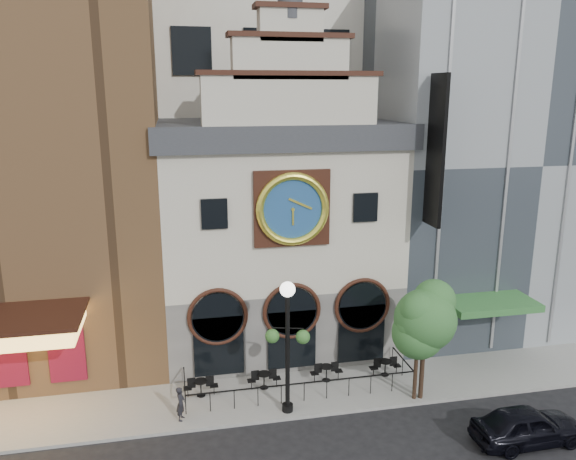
# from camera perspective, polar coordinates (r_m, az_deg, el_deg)

# --- Properties ---
(ground) EXTENTS (120.00, 120.00, 0.00)m
(ground) POSITION_cam_1_polar(r_m,az_deg,el_deg) (25.80, 2.29, -18.58)
(ground) COLOR black
(ground) RESTS_ON ground
(sidewalk) EXTENTS (44.00, 5.00, 0.15)m
(sidewalk) POSITION_cam_1_polar(r_m,az_deg,el_deg) (27.84, 1.01, -15.74)
(sidewalk) COLOR gray
(sidewalk) RESTS_ON ground
(clock_building) EXTENTS (12.60, 8.78, 18.65)m
(clock_building) POSITION_cam_1_polar(r_m,az_deg,el_deg) (30.26, -1.15, 0.24)
(clock_building) COLOR #605E5B
(clock_building) RESTS_ON ground
(theater_building) EXTENTS (14.00, 15.60, 25.00)m
(theater_building) POSITION_cam_1_polar(r_m,az_deg,el_deg) (31.98, -25.95, 10.33)
(theater_building) COLOR brown
(theater_building) RESTS_ON ground
(retail_building) EXTENTS (14.00, 14.40, 20.00)m
(retail_building) POSITION_cam_1_polar(r_m,az_deg,el_deg) (36.26, 18.95, 7.34)
(retail_building) COLOR gray
(retail_building) RESTS_ON ground
(cafe_railing) EXTENTS (10.60, 2.60, 0.90)m
(cafe_railing) POSITION_cam_1_polar(r_m,az_deg,el_deg) (27.59, 1.01, -14.79)
(cafe_railing) COLOR black
(cafe_railing) RESTS_ON sidewalk
(bistro_0) EXTENTS (1.58, 0.68, 0.90)m
(bistro_0) POSITION_cam_1_polar(r_m,az_deg,el_deg) (27.15, -8.85, -15.45)
(bistro_0) COLOR black
(bistro_0) RESTS_ON sidewalk
(bistro_1) EXTENTS (1.58, 0.68, 0.90)m
(bistro_1) POSITION_cam_1_polar(r_m,az_deg,el_deg) (27.48, -2.45, -14.89)
(bistro_1) COLOR black
(bistro_1) RESTS_ON sidewalk
(bistro_2) EXTENTS (1.58, 0.68, 0.90)m
(bistro_2) POSITION_cam_1_polar(r_m,az_deg,el_deg) (28.14, 3.93, -14.18)
(bistro_2) COLOR black
(bistro_2) RESTS_ON sidewalk
(bistro_3) EXTENTS (1.58, 0.68, 0.90)m
(bistro_3) POSITION_cam_1_polar(r_m,az_deg,el_deg) (28.96, 9.84, -13.50)
(bistro_3) COLOR black
(bistro_3) RESTS_ON sidewalk
(car_right) EXTENTS (4.57, 1.91, 1.55)m
(car_right) POSITION_cam_1_polar(r_m,az_deg,el_deg) (25.80, 23.15, -17.79)
(car_right) COLOR black
(car_right) RESTS_ON ground
(pedestrian) EXTENTS (0.51, 0.63, 1.52)m
(pedestrian) POSITION_cam_1_polar(r_m,az_deg,el_deg) (25.46, -10.84, -16.93)
(pedestrian) COLOR black
(pedestrian) RESTS_ON sidewalk
(lamppost) EXTENTS (1.88, 0.96, 6.01)m
(lamppost) POSITION_cam_1_polar(r_m,az_deg,el_deg) (24.25, -0.05, -10.41)
(lamppost) COLOR black
(lamppost) RESTS_ON sidewalk
(tree_left) EXTENTS (2.88, 2.78, 5.56)m
(tree_left) POSITION_cam_1_polar(r_m,az_deg,el_deg) (25.90, 13.86, -8.34)
(tree_left) COLOR #382619
(tree_left) RESTS_ON sidewalk
(tree_right) EXTENTS (2.42, 2.33, 4.66)m
(tree_right) POSITION_cam_1_polar(r_m,az_deg,el_deg) (26.02, 13.14, -9.76)
(tree_right) COLOR #382619
(tree_right) RESTS_ON sidewalk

